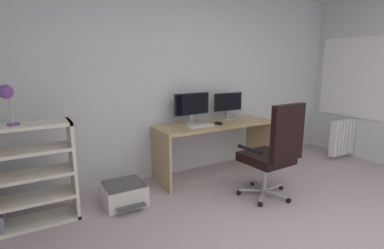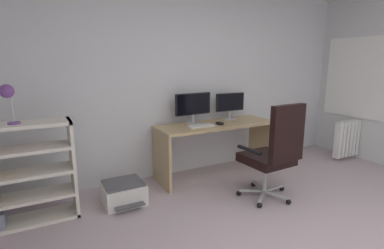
# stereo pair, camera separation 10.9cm
# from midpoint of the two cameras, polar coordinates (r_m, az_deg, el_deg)

# --- Properties ---
(wall_back) EXTENTS (5.50, 0.10, 2.58)m
(wall_back) POSITION_cam_midpoint_polar(r_m,az_deg,el_deg) (4.19, -0.35, 8.25)
(wall_back) COLOR silver
(wall_back) RESTS_ON ground
(window_pane) EXTENTS (0.01, 1.25, 1.21)m
(window_pane) POSITION_cam_midpoint_polar(r_m,az_deg,el_deg) (5.50, 30.89, 7.69)
(window_pane) COLOR white
(window_frame) EXTENTS (0.02, 1.33, 1.29)m
(window_frame) POSITION_cam_midpoint_polar(r_m,az_deg,el_deg) (5.49, 30.85, 7.69)
(window_frame) COLOR white
(desk) EXTENTS (1.67, 0.57, 0.74)m
(desk) POSITION_cam_midpoint_polar(r_m,az_deg,el_deg) (4.08, 5.47, -2.31)
(desk) COLOR tan
(desk) RESTS_ON ground
(monitor_main) EXTENTS (0.53, 0.18, 0.41)m
(monitor_main) POSITION_cam_midpoint_polar(r_m,az_deg,el_deg) (3.98, 1.00, 3.74)
(monitor_main) COLOR #B2B5B7
(monitor_main) RESTS_ON desk
(monitor_secondary) EXTENTS (0.46, 0.18, 0.38)m
(monitor_secondary) POSITION_cam_midpoint_polar(r_m,az_deg,el_deg) (4.31, 8.10, 4.04)
(monitor_secondary) COLOR #B2B5B7
(monitor_secondary) RESTS_ON desk
(keyboard) EXTENTS (0.34, 0.14, 0.02)m
(keyboard) POSITION_cam_midpoint_polar(r_m,az_deg,el_deg) (3.82, 2.58, -0.26)
(keyboard) COLOR silver
(keyboard) RESTS_ON desk
(computer_mouse) EXTENTS (0.06, 0.10, 0.03)m
(computer_mouse) POSITION_cam_midpoint_polar(r_m,az_deg,el_deg) (3.96, 6.16, 0.21)
(computer_mouse) COLOR black
(computer_mouse) RESTS_ON desk
(office_chair) EXTENTS (0.62, 0.65, 1.14)m
(office_chair) POSITION_cam_midpoint_polar(r_m,az_deg,el_deg) (3.43, 16.49, -4.91)
(office_chair) COLOR #B7BABC
(office_chair) RESTS_ON ground
(bookshelf) EXTENTS (0.94, 0.33, 1.00)m
(bookshelf) POSITION_cam_midpoint_polar(r_m,az_deg,el_deg) (3.30, -30.76, -8.84)
(bookshelf) COLOR silver
(bookshelf) RESTS_ON ground
(desk_lamp) EXTENTS (0.14, 0.13, 0.37)m
(desk_lamp) POSITION_cam_midpoint_polar(r_m,az_deg,el_deg) (3.13, -31.28, 5.00)
(desk_lamp) COLOR #754191
(desk_lamp) RESTS_ON bookshelf
(printer) EXTENTS (0.45, 0.49, 0.25)m
(printer) POSITION_cam_midpoint_polar(r_m,az_deg,el_deg) (3.49, -12.20, -12.74)
(printer) COLOR silver
(printer) RESTS_ON ground
(radiator) EXTENTS (0.86, 0.10, 0.58)m
(radiator) POSITION_cam_midpoint_polar(r_m,az_deg,el_deg) (5.55, 29.31, -2.20)
(radiator) COLOR white
(radiator) RESTS_ON ground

